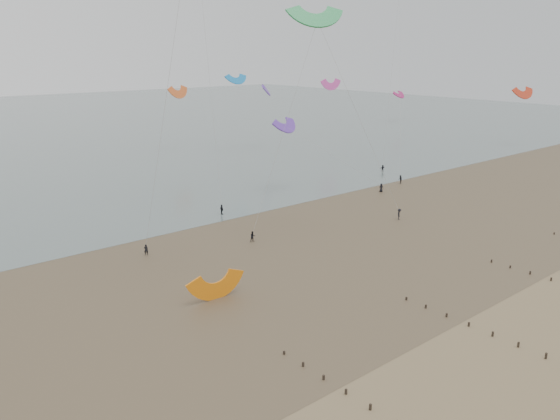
# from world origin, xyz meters

# --- Properties ---
(ground) EXTENTS (500.00, 500.00, 0.00)m
(ground) POSITION_xyz_m (0.00, 0.00, 0.00)
(ground) COLOR brown
(ground) RESTS_ON ground
(sea_and_shore) EXTENTS (500.00, 665.00, 0.03)m
(sea_and_shore) POSITION_xyz_m (-4.08, 34.40, 0.01)
(sea_and_shore) COLOR #475654
(sea_and_shore) RESTS_ON ground
(kitesurfer_lead) EXTENTS (0.68, 0.60, 1.57)m
(kitesurfer_lead) POSITION_xyz_m (-12.20, 43.75, 0.78)
(kitesurfer_lead) COLOR black
(kitesurfer_lead) RESTS_ON ground
(kitesurfers) EXTENTS (130.21, 27.50, 1.86)m
(kitesurfers) POSITION_xyz_m (23.43, 45.86, 0.87)
(kitesurfers) COLOR black
(kitesurfers) RESTS_ON ground
(grounded_kite) EXTENTS (6.34, 5.11, 3.32)m
(grounded_kite) POSITION_xyz_m (-12.29, 25.97, 0.00)
(grounded_kite) COLOR orange
(grounded_kite) RESTS_ON ground
(kites_airborne) EXTENTS (267.36, 123.32, 42.38)m
(kites_airborne) POSITION_xyz_m (-2.76, 86.55, 21.10)
(kites_airborne) COLOR #AA155D
(kites_airborne) RESTS_ON ground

